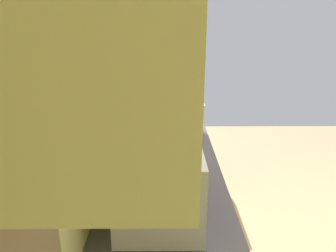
{
  "coord_description": "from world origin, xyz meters",
  "views": [
    {
      "loc": [
        -1.77,
        1.28,
        1.72
      ],
      "look_at": [
        -0.29,
        1.27,
        1.21
      ],
      "focal_mm": 34.46,
      "sensor_mm": 36.0,
      "label": 1
    }
  ],
  "objects": [
    {
      "name": "bowl",
      "position": [
        0.54,
        1.22,
        0.95
      ],
      "size": [
        0.14,
        0.14,
        0.05
      ],
      "color": "silver",
      "rests_on": "counter_run"
    },
    {
      "name": "microwave",
      "position": [
        -0.57,
        1.31,
        1.08
      ],
      "size": [
        0.52,
        0.34,
        0.31
      ],
      "color": "white",
      "rests_on": "counter_run"
    },
    {
      "name": "wall_back",
      "position": [
        0.0,
        1.64,
        1.38
      ],
      "size": [
        4.17,
        0.12,
        2.76
      ],
      "primitive_type": "cube",
      "color": "#E9DC7F",
      "rests_on": "ground_plane"
    },
    {
      "name": "kettle",
      "position": [
        0.08,
        1.22,
        0.99
      ],
      "size": [
        0.16,
        0.12,
        0.15
      ],
      "color": "#B7BABF",
      "rests_on": "counter_run"
    },
    {
      "name": "oven_range",
      "position": [
        1.49,
        1.25,
        0.48
      ],
      "size": [
        0.68,
        0.68,
        1.1
      ],
      "color": "#B7BABF",
      "rests_on": "ground_plane"
    }
  ]
}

